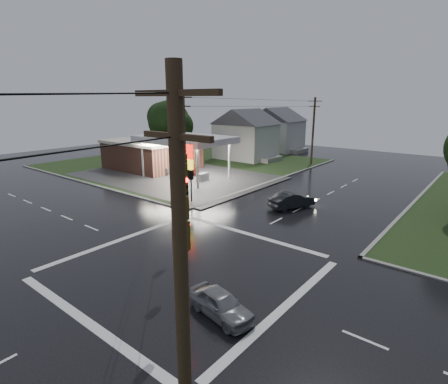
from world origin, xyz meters
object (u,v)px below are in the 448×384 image
Objects in this scene: car_north at (292,200)px; house_far at (277,129)px; utility_pole_n at (313,130)px; car_crossing at (221,304)px; pylon_sign at (185,163)px; utility_pole_nw at (184,148)px; gas_station at (157,152)px; utility_pole_se at (183,314)px; house_near at (246,133)px; car_pump at (185,173)px; tree_nw_behind at (170,122)px.

house_far is at bearing -34.26° from car_north.
utility_pole_n is 2.77× the size of car_crossing.
utility_pole_nw is (1.00, -1.00, 1.71)m from pylon_sign.
gas_station is 24.60m from utility_pole_n.
utility_pole_se is 54.77m from house_near.
house_near reaches higher than pylon_sign.
utility_pole_se is 1.05× the size of utility_pole_n.
pylon_sign is 0.57× the size of utility_pole_n.
house_far is 30.45m from car_pump.
car_north is 1.22× the size of car_crossing.
utility_pole_n is at bearing 90.00° from utility_pole_nw.
utility_pole_n reaches higher than house_far.
pylon_sign is 30.49m from tree_nw_behind.
utility_pole_n is (0.00, 28.50, -0.25)m from utility_pole_nw.
house_far is (-1.00, 12.00, 0.00)m from house_near.
gas_station is 7.95m from car_pump.
car_crossing is (5.72, -17.80, -0.12)m from car_north.
car_pump is at bearing 13.72° from car_north.
utility_pole_n reaches higher than car_crossing.
car_pump is at bearing 135.36° from utility_pole_nw.
utility_pole_nw is at bearing 56.19° from car_north.
pylon_sign is 2.22m from utility_pole_nw.
tree_nw_behind is (-11.89, -18.01, 1.77)m from house_far.
house_near is at bearing 76.12° from car_pump.
tree_nw_behind is (-23.34, 19.49, 2.17)m from pylon_sign.
utility_pole_se is 1.00× the size of house_far.
house_near is (4.73, 16.30, 1.86)m from gas_station.
tree_nw_behind is 50.95m from car_crossing.
utility_pole_nw reaches higher than car_north.
car_pump is (-8.62, -19.99, -4.75)m from utility_pole_n.
utility_pole_n is 1.05× the size of tree_nw_behind.
house_far is (-12.45, 38.50, -1.32)m from utility_pole_nw.
utility_pole_se is 58.64m from tree_nw_behind.
car_pump is (2.83, -17.99, -3.69)m from house_near.
house_far reaches higher than pylon_sign.
utility_pole_nw is at bearing -72.08° from house_far.
gas_station is 5.66× the size of car_north.
pylon_sign is 11.20m from car_pump.
utility_pole_se reaches higher than utility_pole_n.
utility_pole_se is 65.55m from house_far.
tree_nw_behind is at bearing 60.90° from car_crossing.
pylon_sign is at bearing 135.00° from utility_pole_se.
pylon_sign is 0.54× the size of house_near.
utility_pole_nw is 28.90m from house_near.
utility_pole_n is 0.95× the size of house_near.
house_far is at bearing 56.56° from tree_nw_behind.
tree_nw_behind reaches higher than car_crossing.
house_near is at bearing -22.98° from car_north.
utility_pole_nw is 31.82m from tree_nw_behind.
pylon_sign is at bearing 48.81° from car_north.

